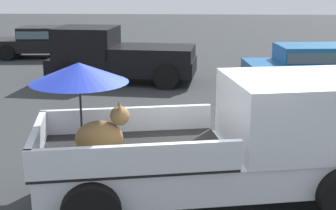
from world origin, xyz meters
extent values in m
plane|color=#2D3033|center=(0.00, 0.00, 0.00)|extent=(80.00, 80.00, 0.00)
cylinder|color=black|center=(1.53, 1.30, 0.40)|extent=(0.84, 0.43, 0.80)
cylinder|color=black|center=(-1.91, 0.62, 0.40)|extent=(0.84, 0.43, 0.80)
cube|color=silver|center=(0.00, 0.00, 0.57)|extent=(5.25, 2.73, 0.50)
cube|color=silver|center=(1.37, 0.27, 1.36)|extent=(2.42, 2.23, 1.08)
cube|color=black|center=(-1.13, -0.22, 0.85)|extent=(3.10, 2.35, 0.06)
cube|color=silver|center=(-1.31, 0.68, 1.08)|extent=(2.77, 0.64, 0.40)
cube|color=silver|center=(-0.95, -1.13, 1.08)|extent=(2.77, 0.64, 0.40)
cube|color=silver|center=(-2.45, -0.48, 1.08)|extent=(0.45, 1.82, 0.40)
ellipsoid|color=olive|center=(-1.55, -0.48, 1.14)|extent=(0.73, 0.45, 0.52)
sphere|color=olive|center=(-1.26, -0.42, 1.46)|extent=(0.33, 0.33, 0.28)
cone|color=olive|center=(-1.27, -0.34, 1.60)|extent=(0.11, 0.11, 0.12)
cone|color=olive|center=(-1.24, -0.50, 1.60)|extent=(0.11, 0.11, 0.12)
cylinder|color=black|center=(-1.82, -0.39, 1.43)|extent=(0.04, 0.04, 1.09)
cone|color=#1E33B7|center=(-1.82, -0.39, 2.07)|extent=(1.63, 1.63, 0.28)
cylinder|color=black|center=(-4.23, 7.85, 0.38)|extent=(0.78, 0.33, 0.76)
cylinder|color=black|center=(-4.06, 9.75, 0.38)|extent=(0.78, 0.33, 0.76)
cylinder|color=black|center=(-1.04, 7.57, 0.38)|extent=(0.78, 0.33, 0.76)
cylinder|color=black|center=(-0.87, 9.47, 0.38)|extent=(0.78, 0.33, 0.76)
cube|color=black|center=(-2.55, 8.66, 0.55)|extent=(4.94, 2.21, 0.50)
cube|color=black|center=(-3.75, 8.76, 1.30)|extent=(2.05, 1.96, 1.00)
cube|color=black|center=(-1.56, 8.57, 1.00)|extent=(2.85, 2.03, 0.40)
cylinder|color=black|center=(-8.02, 12.58, 0.33)|extent=(0.68, 0.29, 0.66)
cylinder|color=black|center=(-8.20, 14.33, 0.33)|extent=(0.68, 0.29, 0.66)
cylinder|color=black|center=(-5.33, 12.85, 0.33)|extent=(0.68, 0.29, 0.66)
cylinder|color=black|center=(-5.51, 14.60, 0.33)|extent=(0.68, 0.29, 0.66)
cube|color=black|center=(-6.77, 13.59, 0.55)|extent=(4.46, 2.18, 0.52)
cube|color=black|center=(-6.67, 13.60, 1.05)|extent=(2.25, 1.80, 0.56)
cube|color=#4C606B|center=(-6.67, 13.60, 1.05)|extent=(2.20, 1.88, 0.32)
cylinder|color=black|center=(2.17, 8.93, 0.33)|extent=(0.68, 0.28, 0.66)
cylinder|color=black|center=(2.34, 7.18, 0.33)|extent=(0.68, 0.28, 0.66)
cube|color=#195999|center=(3.60, 8.19, 0.55)|extent=(4.45, 2.18, 0.52)
cube|color=#195999|center=(3.50, 8.18, 1.05)|extent=(2.25, 1.80, 0.56)
cube|color=#4C606B|center=(3.50, 8.18, 1.05)|extent=(2.20, 1.88, 0.32)
camera|label=1|loc=(-0.25, -6.81, 3.33)|focal=50.79mm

